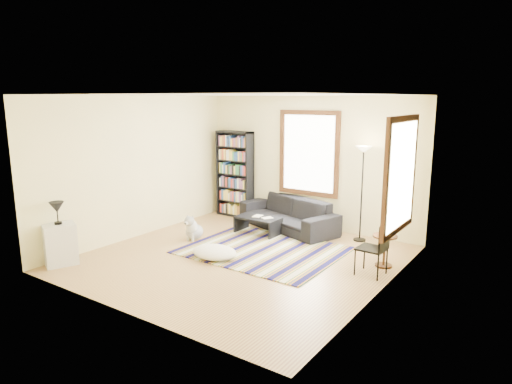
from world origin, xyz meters
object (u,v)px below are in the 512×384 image
Objects in this scene: coffee_table at (258,225)px; side_table at (384,251)px; bookshelf at (235,174)px; floor_lamp at (362,194)px; dog at (194,227)px; folding_chair at (372,249)px; floor_cushion at (214,252)px; sofa at (288,214)px; white_cabinet at (60,244)px.

side_table is (2.76, -0.33, 0.09)m from coffee_table.
bookshelf is 4.31m from side_table.
floor_lamp is 3.72× the size of dog.
folding_chair is (0.82, -1.57, -0.50)m from floor_lamp.
bookshelf is at bearing 120.03° from floor_cushion.
floor_cushion is 2.88m from side_table.
coffee_table is 2.18m from floor_lamp.
floor_lamp is 3.44× the size of side_table.
sofa is 4.58× the size of dog.
floor_cushion is 1.56× the size of side_table.
sofa is 2.81m from folding_chair.
coffee_table is at bearing 173.09° from side_table.
side_table is at bearing -4.34° from sofa.
sofa is 4.25× the size of side_table.
floor_cushion is 1.68× the size of dog.
floor_cushion is at bearing -83.59° from coffee_table.
side_table is at bearing 86.21° from folding_chair.
sofa is at bearing 86.73° from floor_cushion.
dog reaches higher than floor_cushion.
coffee_table is at bearing 85.00° from white_cabinet.
side_table is at bearing -6.91° from coffee_table.
folding_chair is (2.53, 0.82, 0.32)m from floor_cushion.
bookshelf is 2.22× the size of coffee_table.
folding_chair reaches higher than sofa.
white_cabinet reaches higher than side_table.
floor_lamp is (1.89, 0.76, 0.75)m from coffee_table.
bookshelf reaches higher than floor_lamp.
floor_lamp reaches higher than floor_cushion.
folding_chair is at bearing -23.45° from bookshelf.
coffee_table is 3.76m from white_cabinet.
side_table is (2.58, 1.29, 0.16)m from floor_cushion.
white_cabinet is (-1.74, -3.32, 0.17)m from coffee_table.
side_table is 0.50m from folding_chair.
bookshelf reaches higher than sofa.
sofa is at bearing -176.38° from floor_lamp.
bookshelf is 3.70× the size of side_table.
coffee_table is (1.29, -0.93, -0.82)m from bookshelf.
coffee_table is 0.48× the size of floor_lamp.
floor_cushion is at bearing -153.48° from side_table.
bookshelf is at bearing 144.21° from coffee_table.
dog is at bearing -106.89° from sofa.
white_cabinet is (-0.45, -4.26, -0.65)m from bookshelf.
sofa is 1.69m from floor_lamp.
floor_lamp is at bearing 54.31° from floor_cushion.
sofa is 2.30m from floor_cushion.
floor_lamp is 5.50m from white_cabinet.
floor_cushion is (1.48, -2.55, -0.89)m from bookshelf.
bookshelf is 4.00× the size of dog.
coffee_table reaches higher than floor_cushion.
dog reaches higher than coffee_table.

